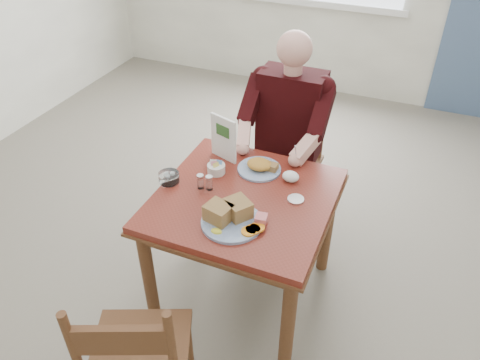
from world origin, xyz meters
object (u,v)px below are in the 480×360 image
at_px(chair_far, 288,161).
at_px(chair_near, 138,359).
at_px(far_plate, 260,167).
at_px(near_plate, 232,216).
at_px(table, 244,212).
at_px(diner, 287,124).

bearing_deg(chair_far, chair_near, -94.17).
xyz_separation_m(chair_far, far_plate, (-0.01, -0.54, 0.30)).
bearing_deg(near_plate, chair_near, -101.85).
bearing_deg(table, diner, 90.00).
height_order(table, near_plate, near_plate).
height_order(chair_far, far_plate, chair_far).
height_order(table, chair_far, chair_far).
relative_size(chair_near, near_plate, 2.44).
height_order(diner, near_plate, diner).
relative_size(table, far_plate, 3.53).
relative_size(chair_near, diner, 0.69).
xyz_separation_m(chair_near, far_plate, (0.12, 1.14, 0.30)).
xyz_separation_m(table, far_plate, (-0.01, 0.25, 0.14)).
bearing_deg(near_plate, diner, 91.20).
bearing_deg(far_plate, chair_near, -95.83).
distance_m(table, diner, 0.73).
xyz_separation_m(chair_near, diner, (0.12, 1.59, 0.33)).
xyz_separation_m(chair_near, near_plate, (0.14, 0.68, 0.31)).
bearing_deg(diner, near_plate, -88.80).
distance_m(table, far_plate, 0.29).
relative_size(chair_far, near_plate, 2.44).
bearing_deg(far_plate, near_plate, -86.85).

